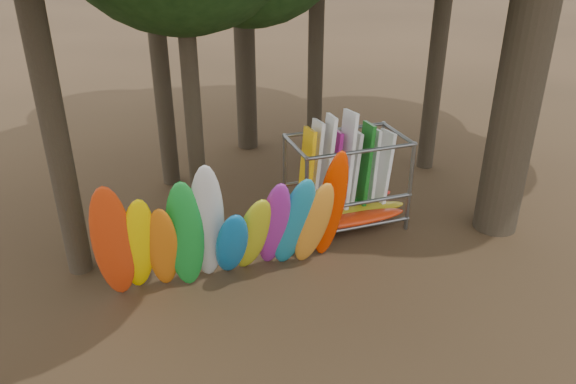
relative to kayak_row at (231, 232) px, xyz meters
name	(u,v)px	position (x,y,z in m)	size (l,w,h in m)	color
ground	(327,277)	(2.00, -0.33, -1.31)	(120.00, 120.00, 0.00)	#47331E
kayak_row	(231,232)	(0.00, 0.00, 0.00)	(5.18, 1.83, 3.21)	red
storage_rack	(346,185)	(3.30, 1.69, -0.24)	(3.09, 1.59, 2.90)	slate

